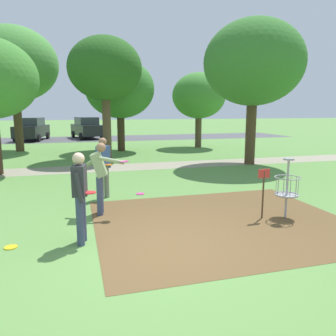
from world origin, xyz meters
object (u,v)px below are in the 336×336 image
object	(u,v)px
parked_car_center_left	(87,128)
tree_near_right	(254,63)
tree_mid_left	(120,89)
player_foreground_watching	(100,173)
parked_car_leftmost	(32,129)
tree_far_left	(105,69)
disc_golf_basket	(285,186)
frisbee_far_left	(140,194)
player_throwing	(103,164)
frisbee_by_tee	(77,192)
tree_mid_right	(199,96)
player_waiting_left	(80,193)
tree_mid_center	(14,64)
frisbee_mid_grass	(11,247)

from	to	relation	value
parked_car_center_left	tree_near_right	bearing A→B (deg)	-67.55
parked_car_center_left	tree_mid_left	bearing A→B (deg)	-80.18
player_foreground_watching	parked_car_leftmost	xyz separation A→B (m)	(-3.94, 21.17, -0.06)
tree_far_left	parked_car_center_left	distance (m)	13.14
disc_golf_basket	frisbee_far_left	world-z (taller)	disc_golf_basket
disc_golf_basket	player_foreground_watching	distance (m)	4.28
frisbee_far_left	parked_car_center_left	world-z (taller)	parked_car_center_left
player_foreground_watching	player_throwing	xyz separation A→B (m)	(0.20, 1.43, -0.02)
frisbee_by_tee	parked_car_center_left	xyz separation A→B (m)	(1.02, 19.62, 0.91)
player_throwing	parked_car_center_left	world-z (taller)	parked_car_center_left
tree_mid_right	player_foreground_watching	bearing A→B (deg)	-119.86
tree_near_right	parked_car_leftmost	world-z (taller)	tree_near_right
tree_mid_right	player_waiting_left	bearing A→B (deg)	-118.37
tree_near_right	frisbee_far_left	bearing A→B (deg)	-145.31
parked_car_leftmost	parked_car_center_left	bearing A→B (deg)	9.14
disc_golf_basket	parked_car_center_left	world-z (taller)	parked_car_center_left
disc_golf_basket	tree_mid_left	bearing A→B (deg)	97.89
tree_mid_center	tree_far_left	xyz separation A→B (m)	(4.81, -4.48, -0.62)
frisbee_by_tee	player_waiting_left	bearing A→B (deg)	-88.87
player_waiting_left	tree_near_right	bearing A→B (deg)	43.98
frisbee_far_left	player_waiting_left	bearing A→B (deg)	-117.82
disc_golf_basket	player_waiting_left	xyz separation A→B (m)	(-4.51, -0.27, 0.21)
disc_golf_basket	parked_car_leftmost	size ratio (longest dim) A/B	0.31
tree_mid_right	tree_far_left	xyz separation A→B (m)	(-6.30, -3.54, 1.08)
tree_mid_left	parked_car_center_left	distance (m)	10.20
frisbee_by_tee	tree_far_left	bearing A→B (deg)	77.13
tree_mid_center	frisbee_far_left	bearing A→B (deg)	-67.46
frisbee_far_left	tree_mid_right	distance (m)	13.16
player_throwing	disc_golf_basket	bearing A→B (deg)	-36.68
parked_car_leftmost	player_foreground_watching	bearing A→B (deg)	-79.47
disc_golf_basket	tree_near_right	world-z (taller)	tree_near_right
tree_mid_center	frisbee_by_tee	bearing A→B (deg)	-74.29
tree_near_right	tree_far_left	distance (m)	7.08
player_foreground_watching	frisbee_far_left	distance (m)	2.25
tree_near_right	tree_mid_right	size ratio (longest dim) A/B	1.31
frisbee_by_tee	tree_mid_right	bearing A→B (deg)	53.11
player_throwing	player_foreground_watching	bearing A→B (deg)	-97.90
tree_mid_left	parked_car_leftmost	bearing A→B (deg)	124.10
tree_near_right	tree_mid_center	distance (m)	13.58
tree_mid_left	tree_far_left	world-z (taller)	tree_far_left
frisbee_mid_grass	tree_mid_right	world-z (taller)	tree_mid_right
player_throwing	frisbee_by_tee	xyz separation A→B (m)	(-0.76, 0.84, -0.96)
player_throwing	tree_far_left	xyz separation A→B (m)	(0.84, 7.80, 3.46)
player_foreground_watching	tree_mid_center	xyz separation A→B (m)	(-3.78, 13.71, 4.07)
parked_car_leftmost	parked_car_center_left	world-z (taller)	same
player_throwing	player_waiting_left	world-z (taller)	same
disc_golf_basket	tree_far_left	distance (m)	11.66
frisbee_far_left	tree_mid_right	bearing A→B (deg)	61.47
player_waiting_left	parked_car_leftmost	xyz separation A→B (m)	(-3.46, 22.86, -0.05)
disc_golf_basket	player_throwing	distance (m)	4.78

